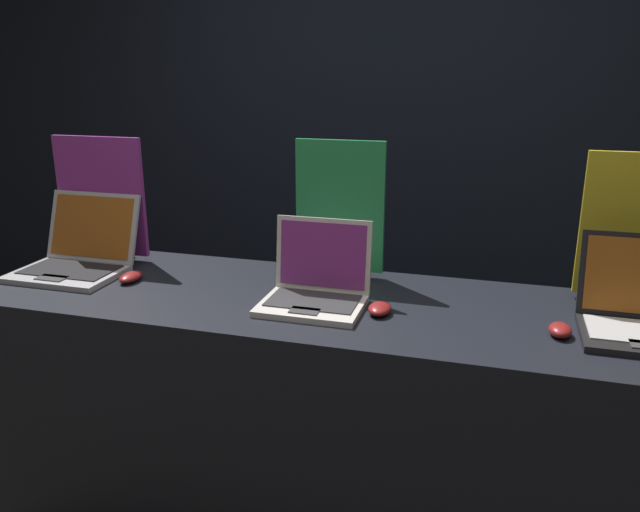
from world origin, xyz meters
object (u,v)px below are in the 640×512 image
(promo_stand_front, at_px, (101,201))
(mouse_middle, at_px, (380,309))
(laptop_front, at_px, (77,255))
(promo_stand_middle, at_px, (339,212))
(laptop_middle, at_px, (315,285))
(promo_stand_back, at_px, (633,233))
(mouse_back, at_px, (560,330))
(mouse_front, at_px, (131,277))

(promo_stand_front, xyz_separation_m, mouse_middle, (1.17, -0.28, -0.22))
(laptop_front, bearing_deg, promo_stand_middle, 13.51)
(laptop_middle, distance_m, mouse_middle, 0.23)
(laptop_middle, relative_size, promo_stand_back, 0.66)
(promo_stand_front, relative_size, promo_stand_back, 0.99)
(mouse_middle, bearing_deg, laptop_front, 175.00)
(laptop_front, xyz_separation_m, promo_stand_back, (1.92, 0.21, 0.17))
(laptop_front, xyz_separation_m, mouse_middle, (1.17, -0.10, -0.05))
(mouse_back, bearing_deg, mouse_middle, 177.70)
(mouse_front, height_order, laptop_middle, laptop_middle)
(laptop_front, height_order, promo_stand_back, promo_stand_back)
(promo_stand_front, distance_m, laptop_middle, 1.00)
(mouse_middle, height_order, promo_stand_middle, promo_stand_middle)
(mouse_back, xyz_separation_m, promo_stand_back, (0.22, 0.34, 0.22))
(mouse_front, bearing_deg, laptop_front, 169.17)
(promo_stand_front, relative_size, mouse_middle, 4.54)
(laptop_middle, relative_size, mouse_back, 3.53)
(laptop_front, relative_size, mouse_front, 3.36)
(mouse_front, height_order, promo_stand_back, promo_stand_back)
(laptop_front, distance_m, mouse_middle, 1.18)
(laptop_front, height_order, mouse_front, laptop_front)
(laptop_front, bearing_deg, mouse_front, -10.83)
(promo_stand_front, xyz_separation_m, promo_stand_back, (1.92, 0.04, 0.00))
(laptop_middle, bearing_deg, mouse_middle, -8.09)
(mouse_front, xyz_separation_m, promo_stand_back, (1.67, 0.26, 0.22))
(promo_stand_middle, xyz_separation_m, mouse_back, (0.75, -0.35, -0.22))
(promo_stand_front, bearing_deg, laptop_front, -90.00)
(mouse_middle, relative_size, promo_stand_back, 0.22)
(mouse_front, bearing_deg, laptop_middle, -1.86)
(laptop_middle, height_order, mouse_back, laptop_middle)
(promo_stand_front, distance_m, promo_stand_middle, 0.95)
(promo_stand_front, bearing_deg, mouse_middle, -13.45)
(laptop_middle, bearing_deg, mouse_front, 178.14)
(laptop_front, distance_m, laptop_middle, 0.96)
(laptop_middle, bearing_deg, promo_stand_middle, 90.00)
(laptop_middle, height_order, promo_stand_middle, promo_stand_middle)
(mouse_front, bearing_deg, mouse_back, -2.97)
(mouse_front, height_order, mouse_back, mouse_back)
(mouse_middle, relative_size, promo_stand_middle, 0.22)
(promo_stand_middle, bearing_deg, mouse_middle, -56.47)
(promo_stand_middle, distance_m, promo_stand_back, 0.97)
(promo_stand_middle, bearing_deg, laptop_middle, -90.00)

